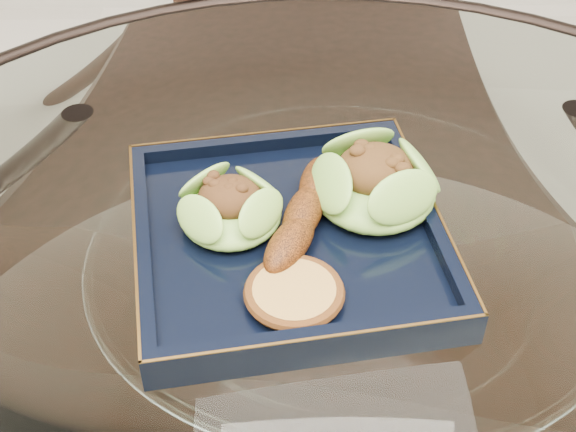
{
  "coord_description": "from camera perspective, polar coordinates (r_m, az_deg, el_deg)",
  "views": [
    {
      "loc": [
        -0.06,
        -0.47,
        1.27
      ],
      "look_at": [
        -0.05,
        0.05,
        0.8
      ],
      "focal_mm": 50.0,
      "sensor_mm": 36.0,
      "label": 1
    }
  ],
  "objects": [
    {
      "name": "crumb_patty",
      "position": [
        0.65,
        0.44,
        -5.57
      ],
      "size": [
        0.09,
        0.09,
        0.01
      ],
      "primitive_type": "cylinder",
      "rotation": [
        0.0,
        0.0,
        -0.31
      ],
      "color": "#BA893E",
      "rests_on": "navy_plate"
    },
    {
      "name": "dining_table",
      "position": [
        0.82,
        3.57,
        -13.28
      ],
      "size": [
        1.13,
        1.13,
        0.77
      ],
      "color": "white",
      "rests_on": "ground"
    },
    {
      "name": "navy_plate",
      "position": [
        0.72,
        0.0,
        -1.78
      ],
      "size": [
        0.31,
        0.31,
        0.02
      ],
      "primitive_type": "cube",
      "rotation": [
        0.0,
        0.0,
        0.16
      ],
      "color": "black",
      "rests_on": "dining_table"
    },
    {
      "name": "lettuce_wrap_left",
      "position": [
        0.71,
        -4.11,
        0.42
      ],
      "size": [
        0.12,
        0.12,
        0.03
      ],
      "primitive_type": "ellipsoid",
      "rotation": [
        0.0,
        0.0,
        0.41
      ],
      "color": "#65992C",
      "rests_on": "navy_plate"
    },
    {
      "name": "dining_chair",
      "position": [
        1.24,
        1.05,
        5.88
      ],
      "size": [
        0.44,
        0.44,
        0.97
      ],
      "rotation": [
        0.0,
        0.0,
        -0.05
      ],
      "color": "black",
      "rests_on": "ground"
    },
    {
      "name": "roasted_plantain",
      "position": [
        0.71,
        1.14,
        0.24
      ],
      "size": [
        0.08,
        0.15,
        0.03
      ],
      "primitive_type": "ellipsoid",
      "rotation": [
        0.0,
        0.0,
        1.25
      ],
      "color": "#672D0A",
      "rests_on": "navy_plate"
    },
    {
      "name": "lettuce_wrap_right",
      "position": [
        0.74,
        6.17,
        2.18
      ],
      "size": [
        0.12,
        0.12,
        0.04
      ],
      "primitive_type": "ellipsoid",
      "rotation": [
        0.0,
        0.0,
        -0.05
      ],
      "color": "#57942B",
      "rests_on": "navy_plate"
    }
  ]
}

